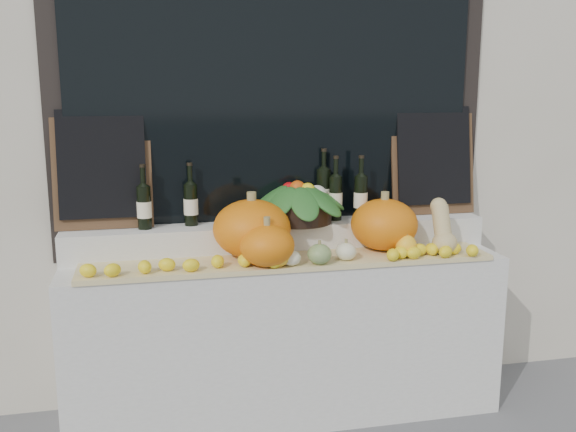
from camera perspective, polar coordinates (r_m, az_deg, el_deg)
The scene contains 18 objects.
storefront_facade at distance 4.01m, azimuth -2.56°, elevation 18.31°, with size 7.00×0.94×4.50m.
display_sill at distance 3.54m, azimuth -0.26°, elevation -10.60°, with size 2.30×0.55×0.88m, color silver.
rear_tier at distance 3.52m, azimuth -0.78°, elevation -1.83°, with size 2.30×0.25×0.16m, color silver.
straw_bedding at distance 3.28m, azimuth 0.19°, elevation -4.07°, with size 2.10×0.32×0.03m, color tan.
pumpkin_left at distance 3.29m, azimuth -3.23°, elevation -1.12°, with size 0.40×0.40×0.30m, color orange.
pumpkin_right at distance 3.47m, azimuth 8.54°, elevation -0.74°, with size 0.36×0.36×0.28m, color orange.
pumpkin_center at distance 3.13m, azimuth -1.88°, elevation -2.64°, with size 0.27×0.27×0.21m, color orange.
butternut_squash at distance 3.47m, azimuth 13.57°, elevation -1.14°, with size 0.13×0.20×0.28m.
decorative_gourds at distance 3.19m, azimuth 2.74°, elevation -3.25°, with size 0.81×0.17×0.16m.
lemon_heap at distance 3.16m, azimuth 0.62°, elevation -3.83°, with size 2.20×0.16×0.06m, color yellow, non-canonical shape.
produce_bowl at distance 3.49m, azimuth 0.84°, elevation 1.30°, with size 0.57×0.57×0.24m.
wine_bottle_far_left at distance 3.41m, azimuth -12.67°, elevation 0.82°, with size 0.08×0.08×0.34m.
wine_bottle_near_left at distance 3.45m, azimuth -8.63°, elevation 1.09°, with size 0.08×0.08×0.34m.
wine_bottle_tall at distance 3.59m, azimuth 3.18°, elevation 2.05°, with size 0.08×0.08×0.39m.
wine_bottle_near_right at distance 3.55m, azimuth 4.25°, elevation 1.67°, with size 0.08×0.08×0.36m.
wine_bottle_far_right at distance 3.56m, azimuth 6.47°, elevation 1.68°, with size 0.08×0.08×0.36m.
chalkboard_left at distance 3.45m, azimuth -16.20°, elevation 4.21°, with size 0.50×0.13×0.62m.
chalkboard_right at distance 3.80m, azimuth 12.78°, elevation 5.03°, with size 0.50×0.13×0.62m.
Camera 1 is at (-0.69, -1.68, 1.78)m, focal length 40.00 mm.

